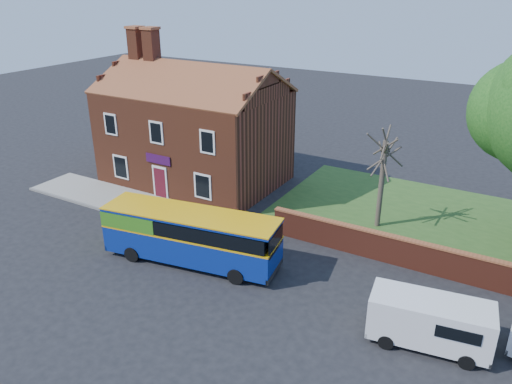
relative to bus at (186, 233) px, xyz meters
The scene contains 9 objects.
ground 2.52m from the bus, 74.04° to the right, with size 120.00×120.00×0.00m, color black.
pavement 7.70m from the bus, 149.00° to the left, with size 18.00×3.50×0.12m, color gray.
kerb 6.98m from the bus, 161.72° to the left, with size 18.00×0.15×0.14m, color slate.
grass_strip 17.60m from the bus, 39.45° to the left, with size 26.00×12.00×0.04m, color #426B28.
shop_building 11.75m from the bus, 123.97° to the left, with size 12.30×8.13×10.50m.
boundary_wall 14.50m from the bus, 20.78° to the left, with size 22.00×0.38×1.60m.
bus is the anchor object (origin of this frame).
van_near 12.43m from the bus, ahead, with size 4.93×2.53×2.07m.
bare_tree 11.69m from the bus, 50.22° to the left, with size 2.19×2.61×5.85m.
Camera 1 is at (14.01, -16.02, 13.67)m, focal length 35.00 mm.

